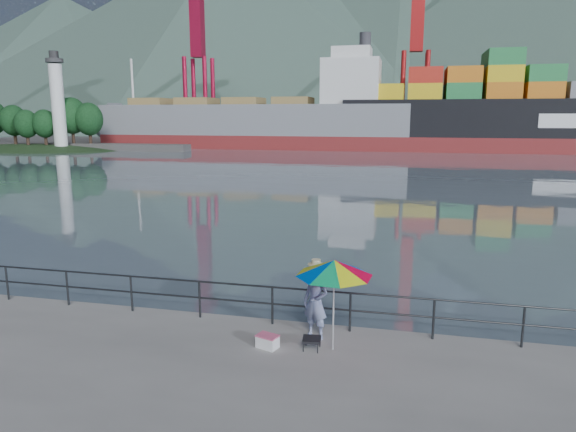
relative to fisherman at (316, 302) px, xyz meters
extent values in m
cube|color=slate|center=(-2.23, 128.87, -0.91)|extent=(500.00, 280.00, 0.00)
cube|color=#514F4C|center=(7.77, 91.87, -0.91)|extent=(200.00, 40.00, 0.40)
cylinder|color=#2D3033|center=(-2.23, 0.57, 0.09)|extent=(22.00, 0.05, 0.05)
cylinder|color=#2D3033|center=(-2.23, 0.57, -0.36)|extent=(22.00, 0.05, 0.05)
cube|color=#2D3033|center=(-2.23, 0.57, -0.41)|extent=(22.00, 0.06, 1.00)
cone|color=#385147|center=(-142.23, 188.87, 26.59)|extent=(228.80, 228.80, 55.00)
cone|color=#385147|center=(-72.23, 198.87, 36.59)|extent=(312.00, 312.00, 75.00)
cone|color=#385147|center=(-2.23, 203.87, 33.09)|extent=(282.88, 282.88, 68.00)
cone|color=#385147|center=(57.77, 208.87, 39.09)|extent=(332.80, 332.80, 80.00)
ellipsoid|color=#263F1E|center=(-57.23, 60.87, -0.91)|extent=(48.00, 26.40, 8.40)
cylinder|color=white|center=(-51.23, 59.87, 5.59)|extent=(2.00, 2.00, 13.00)
cylinder|color=#2D2D2D|center=(-51.23, 59.87, 13.09)|extent=(1.80, 1.80, 2.00)
cube|color=yellow|center=(7.77, 90.87, 2.99)|extent=(6.00, 2.40, 7.80)
cube|color=#267F3F|center=(14.27, 90.87, 0.39)|extent=(6.00, 2.40, 2.60)
cube|color=orange|center=(20.77, 90.87, 1.69)|extent=(6.00, 2.40, 5.20)
cube|color=red|center=(27.27, 90.87, 2.99)|extent=(6.00, 2.40, 7.80)
cube|color=orange|center=(7.77, 93.87, 0.39)|extent=(6.00, 2.40, 2.60)
cube|color=orange|center=(14.27, 93.87, 1.69)|extent=(6.00, 2.40, 5.20)
cube|color=red|center=(20.77, 93.87, 2.99)|extent=(6.00, 2.40, 7.80)
cube|color=#194CA5|center=(27.27, 93.87, 2.99)|extent=(6.00, 2.40, 7.80)
imported|color=#334D99|center=(0.00, 0.00, 0.00)|extent=(0.79, 0.67, 1.82)
cylinder|color=white|center=(0.50, -0.54, 0.07)|extent=(0.04, 0.04, 1.96)
cone|color=#089B58|center=(0.50, -0.54, 1.05)|extent=(2.18, 2.18, 0.36)
cube|color=black|center=(0.03, -0.64, -0.66)|extent=(0.47, 0.47, 0.05)
cube|color=#2D3033|center=(0.03, -0.64, -0.80)|extent=(0.35, 0.35, 0.22)
cube|color=silver|center=(-0.99, -0.78, -0.77)|extent=(0.55, 0.46, 0.28)
cylinder|color=black|center=(-0.20, 0.86, -0.91)|extent=(0.69, 1.62, 1.23)
cube|color=maroon|center=(-23.90, 73.33, -0.16)|extent=(52.30, 9.05, 2.50)
cube|color=gray|center=(-23.90, 73.33, 3.59)|extent=(52.30, 9.05, 5.00)
cube|color=silver|center=(-7.17, 73.33, 9.59)|extent=(9.00, 7.60, 7.00)
cube|color=maroon|center=(25.06, 74.31, -0.16)|extent=(66.05, 11.01, 2.50)
cube|color=black|center=(25.06, 74.31, 3.89)|extent=(66.05, 11.01, 5.60)
camera|label=1|loc=(1.97, -11.50, 4.40)|focal=32.00mm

